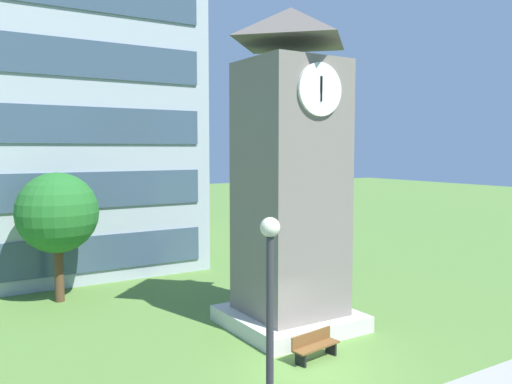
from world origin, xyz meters
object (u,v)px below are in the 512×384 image
at_px(clock_tower, 290,186).
at_px(park_bench, 315,345).
at_px(tree_near_tower, 57,213).
at_px(street_lamp, 270,334).

relative_size(clock_tower, park_bench, 6.49).
relative_size(clock_tower, tree_near_tower, 2.07).
relative_size(clock_tower, street_lamp, 2.14).
distance_m(clock_tower, tree_near_tower, 10.73).
bearing_deg(clock_tower, street_lamp, -127.60).
xyz_separation_m(street_lamp, tree_near_tower, (-0.38, 16.53, 0.49)).
bearing_deg(tree_near_tower, park_bench, -63.12).
distance_m(park_bench, street_lamp, 8.11).
bearing_deg(clock_tower, park_bench, -111.05).
bearing_deg(street_lamp, park_bench, 45.31).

